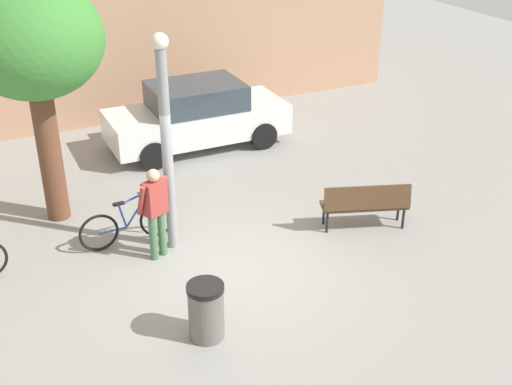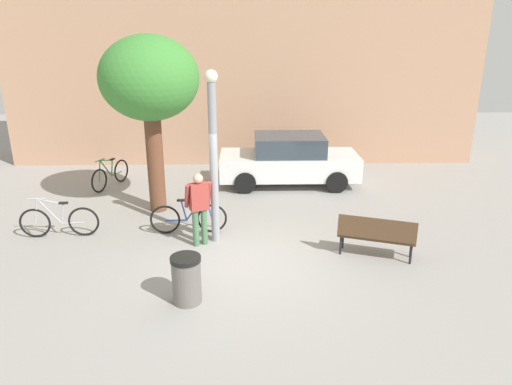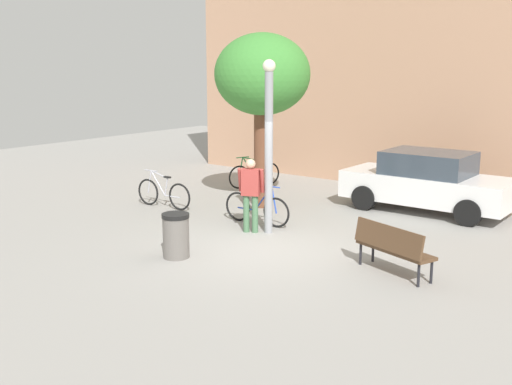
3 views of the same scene
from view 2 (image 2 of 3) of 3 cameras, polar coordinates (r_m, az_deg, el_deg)
The scene contains 11 objects.
ground_plane at distance 9.99m, azimuth -1.41°, elevation -8.42°, with size 36.00×36.00×0.00m, color gray.
building_facade at distance 17.35m, azimuth -1.57°, elevation 19.36°, with size 16.28×2.00×9.33m, color tan.
lamppost at distance 10.31m, azimuth -5.14°, elevation 4.80°, with size 0.28×0.28×3.82m.
person_by_lamppost at distance 10.46m, azimuth -6.86°, elevation -1.43°, with size 0.63×0.46×1.67m.
park_bench at distance 10.28m, azimuth 14.28°, elevation -4.82°, with size 1.67×0.98×0.92m.
plaza_tree at distance 12.21m, azimuth -12.67°, elevation 12.90°, with size 2.45×2.45×4.50m.
bicycle_green at distance 15.11m, azimuth -17.09°, elevation 2.05°, with size 0.70×1.71×0.97m.
bicycle_silver at distance 11.92m, azimuth -22.59°, elevation -3.20°, with size 1.81×0.16×0.97m.
bicycle_blue at distance 11.31m, azimuth -8.05°, elevation -3.03°, with size 1.81×0.14×0.97m.
parked_car_white at distance 14.63m, azimuth 3.97°, elevation 3.91°, with size 4.20×1.82×1.55m.
trash_bin at distance 8.56m, azimuth -8.34°, elevation -10.27°, with size 0.54×0.54×0.88m.
Camera 2 is at (0.03, -8.84, 4.64)m, focal length 33.30 mm.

